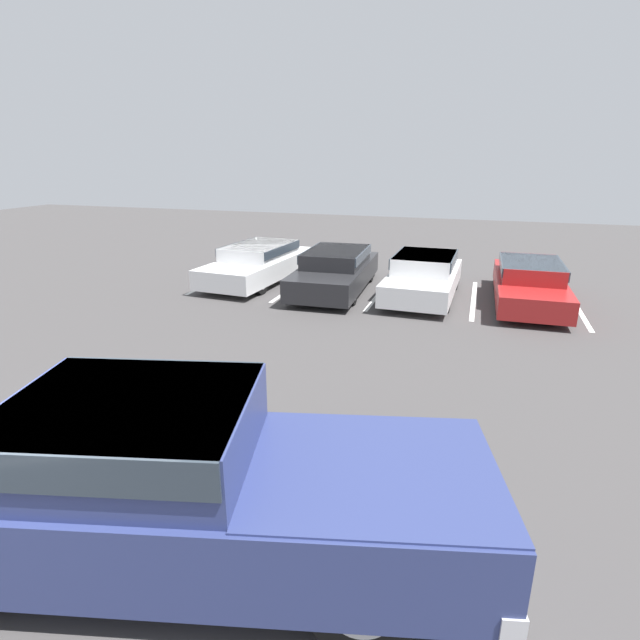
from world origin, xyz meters
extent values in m
plane|color=#423F3F|center=(0.00, 0.00, 0.00)|extent=(60.00, 60.00, 0.00)
cube|color=white|center=(-4.09, 11.21, 0.00)|extent=(0.12, 4.11, 0.01)
cube|color=white|center=(-1.44, 11.21, 0.00)|extent=(0.12, 4.11, 0.01)
cube|color=white|center=(1.21, 11.21, 0.00)|extent=(0.12, 4.11, 0.01)
cube|color=white|center=(3.85, 11.21, 0.00)|extent=(0.12, 4.11, 0.01)
cube|color=white|center=(6.50, 11.21, 0.00)|extent=(0.12, 4.11, 0.01)
cube|color=navy|center=(1.25, 0.50, 0.70)|extent=(6.40, 3.33, 0.86)
cube|color=navy|center=(0.95, 0.43, 1.44)|extent=(2.56, 2.25, 0.62)
cube|color=#2D3842|center=(0.95, 0.43, 1.58)|extent=(2.53, 2.30, 0.34)
cube|color=navy|center=(3.12, 0.96, 1.09)|extent=(2.64, 2.34, 0.13)
cube|color=silver|center=(4.14, 1.20, 0.39)|extent=(0.66, 1.97, 0.28)
cylinder|color=black|center=(2.84, 1.71, 0.45)|extent=(0.95, 0.51, 0.90)
cylinder|color=#ADADB2|center=(2.84, 1.71, 0.45)|extent=(0.56, 0.43, 0.49)
cylinder|color=black|center=(3.22, 0.16, 0.45)|extent=(0.95, 0.51, 0.90)
cylinder|color=#ADADB2|center=(3.22, 0.16, 0.45)|extent=(0.56, 0.43, 0.49)
cylinder|color=black|center=(-0.72, 0.84, 0.45)|extent=(0.95, 0.51, 0.90)
cylinder|color=#ADADB2|center=(-0.72, 0.84, 0.45)|extent=(0.56, 0.43, 0.49)
cube|color=silver|center=(-2.76, 11.34, 0.47)|extent=(2.17, 4.90, 0.58)
cube|color=silver|center=(-2.75, 11.44, 0.96)|extent=(1.78, 2.60, 0.41)
cube|color=#2D3842|center=(-2.75, 11.44, 1.04)|extent=(1.85, 2.55, 0.25)
cylinder|color=black|center=(-2.08, 9.90, 0.33)|extent=(0.27, 0.67, 0.65)
cylinder|color=#ADADB2|center=(-2.08, 9.90, 0.33)|extent=(0.26, 0.38, 0.36)
cylinder|color=black|center=(-3.64, 10.02, 0.33)|extent=(0.27, 0.67, 0.65)
cylinder|color=#ADADB2|center=(-3.64, 10.02, 0.33)|extent=(0.26, 0.38, 0.36)
cylinder|color=black|center=(-1.88, 12.67, 0.33)|extent=(0.27, 0.67, 0.65)
cylinder|color=#ADADB2|center=(-1.88, 12.67, 0.33)|extent=(0.26, 0.38, 0.36)
cylinder|color=black|center=(-3.44, 12.78, 0.33)|extent=(0.27, 0.67, 0.65)
cylinder|color=#ADADB2|center=(-3.44, 12.78, 0.33)|extent=(0.26, 0.38, 0.36)
cube|color=#232326|center=(-0.12, 10.97, 0.47)|extent=(2.00, 4.70, 0.61)
cube|color=#232326|center=(-0.12, 11.06, 0.99)|extent=(1.69, 2.47, 0.43)
cube|color=#2D3842|center=(-0.12, 11.06, 1.08)|extent=(1.76, 2.43, 0.26)
cylinder|color=black|center=(0.71, 9.66, 0.30)|extent=(0.26, 0.62, 0.61)
cylinder|color=#ADADB2|center=(0.71, 9.66, 0.30)|extent=(0.26, 0.34, 0.33)
cylinder|color=black|center=(-0.83, 9.59, 0.30)|extent=(0.26, 0.62, 0.61)
cylinder|color=#ADADB2|center=(-0.83, 9.59, 0.30)|extent=(0.26, 0.34, 0.33)
cylinder|color=black|center=(0.60, 12.34, 0.30)|extent=(0.26, 0.62, 0.61)
cylinder|color=#ADADB2|center=(0.60, 12.34, 0.30)|extent=(0.26, 0.34, 0.33)
cylinder|color=black|center=(-0.94, 12.28, 0.30)|extent=(0.26, 0.62, 0.61)
cylinder|color=#ADADB2|center=(-0.94, 12.28, 0.30)|extent=(0.26, 0.34, 0.33)
cube|color=silver|center=(2.45, 11.00, 0.47)|extent=(1.87, 4.26, 0.56)
cube|color=silver|center=(2.45, 11.08, 0.99)|extent=(1.61, 2.23, 0.47)
cube|color=#2D3842|center=(2.45, 11.08, 1.08)|extent=(1.67, 2.19, 0.28)
cylinder|color=black|center=(3.18, 9.76, 0.34)|extent=(0.23, 0.68, 0.68)
cylinder|color=#ADADB2|center=(3.18, 9.76, 0.34)|extent=(0.23, 0.38, 0.37)
cylinder|color=black|center=(1.66, 9.80, 0.34)|extent=(0.23, 0.68, 0.68)
cylinder|color=#ADADB2|center=(1.66, 9.80, 0.34)|extent=(0.23, 0.38, 0.37)
cylinder|color=black|center=(3.25, 12.20, 0.34)|extent=(0.23, 0.68, 0.68)
cylinder|color=#ADADB2|center=(3.25, 12.20, 0.34)|extent=(0.23, 0.38, 0.37)
cylinder|color=black|center=(1.73, 12.24, 0.34)|extent=(0.23, 0.68, 0.68)
cylinder|color=#ADADB2|center=(1.73, 12.24, 0.34)|extent=(0.23, 0.38, 0.37)
cube|color=maroon|center=(5.24, 11.25, 0.45)|extent=(1.74, 4.69, 0.56)
cube|color=maroon|center=(5.24, 11.34, 0.93)|extent=(1.52, 2.45, 0.42)
cube|color=#2D3842|center=(5.24, 11.34, 1.02)|extent=(1.58, 2.40, 0.25)
cylinder|color=black|center=(5.97, 9.90, 0.31)|extent=(0.24, 0.61, 0.61)
cylinder|color=#ADADB2|center=(5.97, 9.90, 0.31)|extent=(0.25, 0.34, 0.34)
cylinder|color=black|center=(4.53, 9.89, 0.31)|extent=(0.24, 0.61, 0.61)
cylinder|color=#ADADB2|center=(4.53, 9.89, 0.31)|extent=(0.25, 0.34, 0.34)
cylinder|color=black|center=(5.95, 12.61, 0.31)|extent=(0.24, 0.61, 0.61)
cylinder|color=#ADADB2|center=(5.95, 12.61, 0.31)|extent=(0.25, 0.34, 0.34)
cylinder|color=black|center=(4.51, 12.60, 0.31)|extent=(0.24, 0.61, 0.61)
cylinder|color=#ADADB2|center=(4.51, 12.60, 0.31)|extent=(0.25, 0.34, 0.34)
camera|label=1|loc=(3.84, -2.90, 3.84)|focal=28.00mm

